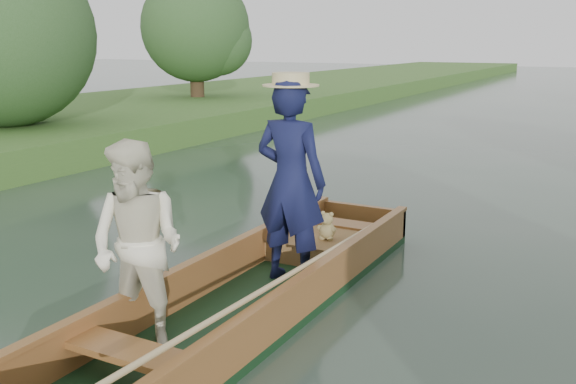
% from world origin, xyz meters
% --- Properties ---
extents(ground, '(120.00, 120.00, 0.00)m').
position_xyz_m(ground, '(0.00, 0.00, 0.00)').
color(ground, '#283D30').
rests_on(ground, ground).
extents(trees_far, '(22.79, 14.51, 4.44)m').
position_xyz_m(trees_far, '(-1.11, 7.58, 2.52)').
color(trees_far, '#47331E').
rests_on(trees_far, ground).
extents(punt, '(1.27, 5.00, 2.04)m').
position_xyz_m(punt, '(-0.09, -0.07, 0.63)').
color(punt, black).
rests_on(punt, ground).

